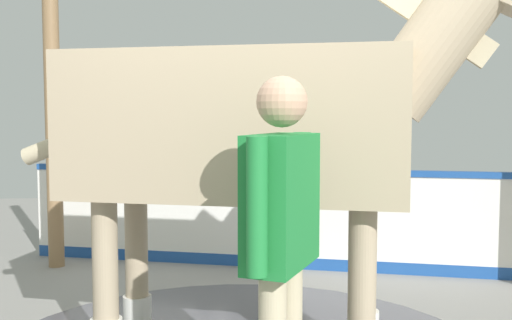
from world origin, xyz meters
The scene contains 4 objects.
barrier_wall centered at (2.47, -0.74, 0.47)m, with size 1.74×5.44×1.03m.
roof_post_far centered at (2.77, 1.68, 1.41)m, with size 0.16×0.16×2.83m, color olive.
horse centered at (0.17, -0.16, 1.48)m, with size 1.46×3.36×2.61m.
handler centered at (-0.82, -0.19, 1.02)m, with size 0.63×0.43×1.75m.
Camera 1 is at (-3.57, 0.18, 1.58)m, focal length 42.43 mm.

